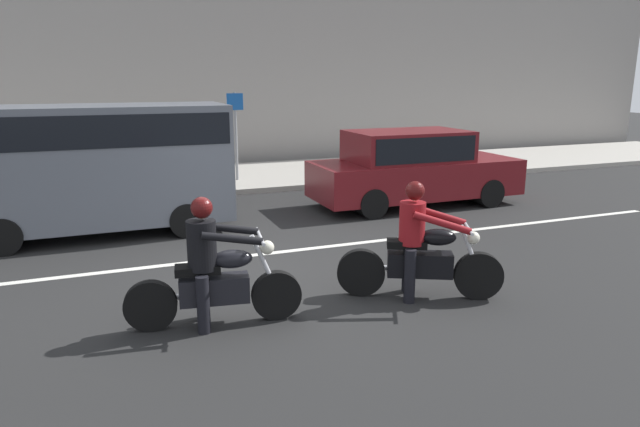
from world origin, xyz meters
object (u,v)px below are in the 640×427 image
Objects in this scene: motorcycle_with_rider_black_leather at (213,273)px; motorcycle_with_rider_crimson at (419,251)px; parked_sedan_maroon at (413,167)px; street_sign_post at (236,127)px; parked_van_slate_gray at (94,161)px.

motorcycle_with_rider_crimson is (2.71, -0.13, 0.00)m from motorcycle_with_rider_black_leather.
motorcycle_with_rider_crimson is 0.42× the size of parked_sedan_maroon.
motorcycle_with_rider_crimson is 8.92m from street_sign_post.
motorcycle_with_rider_crimson is at bearing -51.41° from parked_van_slate_gray.
motorcycle_with_rider_black_leather is 7.26m from parked_sedan_maroon.
motorcycle_with_rider_black_leather is at bearing -104.87° from street_sign_post.
parked_sedan_maroon reaches higher than motorcycle_with_rider_crimson.
parked_van_slate_gray is at bearing -132.36° from street_sign_post.
parked_van_slate_gray reaches higher than motorcycle_with_rider_crimson.
motorcycle_with_rider_crimson reaches higher than motorcycle_with_rider_black_leather.
street_sign_post reaches higher than parked_sedan_maroon.
motorcycle_with_rider_crimson is 6.39m from parked_van_slate_gray.
parked_sedan_maroon is (6.72, -0.07, -0.50)m from parked_van_slate_gray.
motorcycle_with_rider_black_leather is 2.72m from motorcycle_with_rider_crimson.
parked_van_slate_gray is (-3.96, 4.96, 0.74)m from motorcycle_with_rider_crimson.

